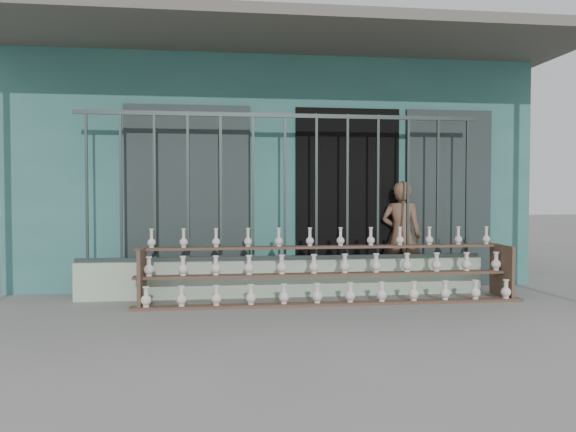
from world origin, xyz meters
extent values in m
plane|color=slate|center=(0.00, 0.00, 0.00)|extent=(60.00, 60.00, 0.00)
cube|color=#336C66|center=(0.00, 4.30, 1.60)|extent=(7.00, 5.00, 3.20)
cube|color=black|center=(0.90, 1.82, 1.20)|extent=(1.40, 0.12, 2.40)
cube|color=#1F2A2A|center=(-1.20, 1.78, 1.20)|extent=(1.60, 0.08, 2.40)
cube|color=#1F2A2A|center=(2.30, 1.78, 1.20)|extent=(1.20, 0.08, 2.40)
cube|color=#59544C|center=(0.00, 1.20, 3.15)|extent=(7.40, 2.00, 0.12)
cube|color=#ABC6AA|center=(0.00, 1.30, 0.23)|extent=(5.00, 0.20, 0.45)
cube|color=#283330|center=(-2.35, 1.30, 1.35)|extent=(0.03, 0.03, 1.80)
cube|color=#283330|center=(-1.96, 1.30, 1.35)|extent=(0.03, 0.03, 1.80)
cube|color=#283330|center=(-1.57, 1.30, 1.35)|extent=(0.03, 0.03, 1.80)
cube|color=#283330|center=(-1.18, 1.30, 1.35)|extent=(0.03, 0.03, 1.80)
cube|color=#283330|center=(-0.78, 1.30, 1.35)|extent=(0.03, 0.03, 1.80)
cube|color=#283330|center=(-0.39, 1.30, 1.35)|extent=(0.03, 0.03, 1.80)
cube|color=#283330|center=(0.00, 1.30, 1.35)|extent=(0.03, 0.03, 1.80)
cube|color=#283330|center=(0.39, 1.30, 1.35)|extent=(0.03, 0.03, 1.80)
cube|color=#283330|center=(0.78, 1.30, 1.35)|extent=(0.03, 0.03, 1.80)
cube|color=#283330|center=(1.17, 1.30, 1.35)|extent=(0.03, 0.03, 1.80)
cube|color=#283330|center=(1.57, 1.30, 1.35)|extent=(0.03, 0.03, 1.80)
cube|color=#283330|center=(1.96, 1.30, 1.35)|extent=(0.03, 0.03, 1.80)
cube|color=#283330|center=(2.35, 1.30, 1.35)|extent=(0.03, 0.03, 1.80)
cube|color=#283330|center=(0.00, 1.30, 2.22)|extent=(5.00, 0.04, 0.05)
cube|color=#283330|center=(0.00, 1.30, 0.47)|extent=(5.00, 0.04, 0.05)
cube|color=brown|center=(0.48, 0.65, 0.01)|extent=(4.50, 0.18, 0.03)
cube|color=brown|center=(0.48, 0.90, 0.32)|extent=(4.50, 0.18, 0.03)
cube|color=brown|center=(0.48, 1.15, 0.61)|extent=(4.50, 0.18, 0.03)
cube|color=brown|center=(-1.67, 0.90, 0.32)|extent=(0.04, 0.55, 0.64)
cube|color=brown|center=(2.63, 0.90, 0.32)|extent=(0.04, 0.55, 0.64)
imported|color=brown|center=(1.58, 1.59, 0.72)|extent=(0.62, 0.53, 1.43)
camera|label=1|loc=(-0.83, -5.54, 1.23)|focal=35.00mm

